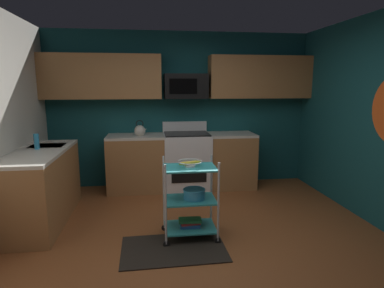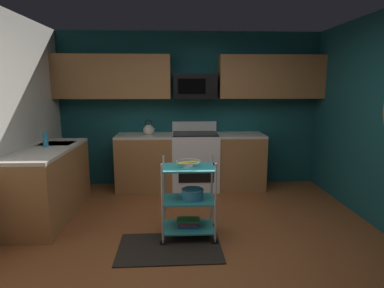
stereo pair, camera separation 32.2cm
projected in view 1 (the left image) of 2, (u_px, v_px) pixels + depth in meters
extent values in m
cube|color=brown|center=(203.00, 251.00, 3.46)|extent=(4.40, 4.80, 0.04)
cube|color=#14474C|center=(180.00, 110.00, 5.59)|extent=(4.52, 0.06, 2.60)
cube|color=#9E6B3D|center=(182.00, 163.00, 5.43)|extent=(2.43, 0.60, 0.88)
cube|color=beige|center=(182.00, 136.00, 5.34)|extent=(2.43, 0.60, 0.04)
cube|color=#9E6B3D|center=(42.00, 188.00, 4.09)|extent=(0.60, 1.63, 0.88)
cube|color=beige|center=(38.00, 152.00, 4.01)|extent=(0.60, 1.63, 0.04)
cube|color=#B7BABC|center=(48.00, 151.00, 4.38)|extent=(0.44, 0.36, 0.16)
cube|color=white|center=(187.00, 161.00, 5.43)|extent=(0.76, 0.64, 0.92)
cube|color=black|center=(189.00, 173.00, 5.13)|extent=(0.56, 0.01, 0.32)
cube|color=white|center=(185.00, 127.00, 5.62)|extent=(0.76, 0.06, 0.18)
cube|color=black|center=(187.00, 134.00, 5.35)|extent=(0.72, 0.60, 0.02)
cube|color=#9E6B3D|center=(102.00, 77.00, 5.14)|extent=(1.88, 0.33, 0.70)
cube|color=#9E6B3D|center=(260.00, 77.00, 5.48)|extent=(1.72, 0.33, 0.70)
cube|color=black|center=(186.00, 86.00, 5.32)|extent=(0.70, 0.38, 0.40)
cube|color=black|center=(183.00, 86.00, 5.12)|extent=(0.44, 0.01, 0.24)
cylinder|color=silver|center=(166.00, 205.00, 3.41)|extent=(0.02, 0.02, 0.88)
cylinder|color=black|center=(166.00, 244.00, 3.49)|extent=(0.07, 0.02, 0.07)
cylinder|color=silver|center=(218.00, 203.00, 3.49)|extent=(0.02, 0.02, 0.88)
cylinder|color=black|center=(218.00, 241.00, 3.56)|extent=(0.07, 0.02, 0.07)
cylinder|color=silver|center=(164.00, 193.00, 3.81)|extent=(0.02, 0.02, 0.88)
cylinder|color=black|center=(164.00, 228.00, 3.89)|extent=(0.07, 0.02, 0.07)
cylinder|color=silver|center=(211.00, 191.00, 3.88)|extent=(0.02, 0.02, 0.88)
cylinder|color=black|center=(211.00, 225.00, 3.96)|extent=(0.07, 0.02, 0.07)
cube|color=teal|center=(190.00, 227.00, 3.71)|extent=(0.57, 0.41, 0.02)
cube|color=teal|center=(190.00, 200.00, 3.65)|extent=(0.57, 0.41, 0.02)
cube|color=teal|center=(190.00, 168.00, 3.58)|extent=(0.57, 0.41, 0.02)
torus|color=silver|center=(190.00, 162.00, 3.57)|extent=(0.27, 0.27, 0.01)
cylinder|color=silver|center=(190.00, 166.00, 3.58)|extent=(0.12, 0.12, 0.02)
ellipsoid|color=yellow|center=(194.00, 162.00, 3.60)|extent=(0.17, 0.09, 0.04)
ellipsoid|color=yellow|center=(186.00, 163.00, 3.55)|extent=(0.17, 0.09, 0.04)
cylinder|color=#338CBF|center=(194.00, 194.00, 3.65)|extent=(0.24, 0.24, 0.11)
torus|color=#338CBF|center=(194.00, 189.00, 3.64)|extent=(0.25, 0.25, 0.01)
cube|color=#1E4C8C|center=(190.00, 225.00, 3.70)|extent=(0.23, 0.17, 0.04)
cube|color=#B22626|center=(190.00, 222.00, 3.70)|extent=(0.23, 0.17, 0.02)
cube|color=#26723F|center=(190.00, 220.00, 3.69)|extent=(0.27, 0.16, 0.03)
sphere|color=beige|center=(140.00, 131.00, 5.24)|extent=(0.18, 0.18, 0.18)
sphere|color=black|center=(140.00, 125.00, 5.22)|extent=(0.03, 0.03, 0.03)
cone|color=beige|center=(145.00, 130.00, 5.25)|extent=(0.09, 0.04, 0.06)
torus|color=black|center=(140.00, 124.00, 5.22)|extent=(0.12, 0.01, 0.12)
cylinder|color=#2D8CBF|center=(37.00, 141.00, 4.08)|extent=(0.06, 0.06, 0.20)
cube|color=black|center=(174.00, 249.00, 3.45)|extent=(1.11, 0.72, 0.01)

